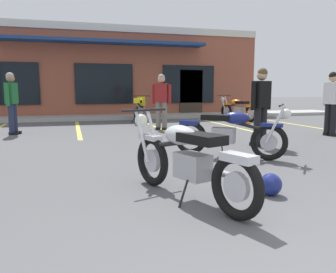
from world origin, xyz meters
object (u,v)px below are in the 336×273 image
(motorcycle_foreground_classic, at_px, (187,159))
(person_by_back_row, at_px, (12,99))
(person_near_building, at_px, (161,98))
(traffic_cone, at_px, (245,116))
(motorcycle_blue_standard, at_px, (229,132))
(person_in_shorts_foreground, at_px, (332,100))
(motorcycle_silver_naked, at_px, (139,108))
(motorcycle_black_cruiser, at_px, (238,109))
(person_in_black_shirt, at_px, (261,102))
(helmet_on_pavement, at_px, (271,184))

(motorcycle_foreground_classic, xyz_separation_m, person_by_back_row, (-2.75, 6.53, 0.49))
(motorcycle_foreground_classic, xyz_separation_m, person_near_building, (1.42, 6.44, 0.49))
(person_near_building, bearing_deg, traffic_cone, 18.55)
(person_by_back_row, relative_size, person_near_building, 1.00)
(traffic_cone, bearing_deg, motorcycle_blue_standard, -121.14)
(person_in_shorts_foreground, height_order, person_by_back_row, same)
(motorcycle_silver_naked, relative_size, traffic_cone, 3.84)
(motorcycle_silver_naked, distance_m, motorcycle_blue_standard, 6.94)
(motorcycle_black_cruiser, height_order, person_in_shorts_foreground, person_in_shorts_foreground)
(person_in_black_shirt, bearing_deg, person_near_building, 110.16)
(motorcycle_foreground_classic, xyz_separation_m, person_in_black_shirt, (2.70, 2.95, 0.49))
(motorcycle_blue_standard, relative_size, traffic_cone, 3.31)
(motorcycle_black_cruiser, xyz_separation_m, person_in_shorts_foreground, (0.29, -4.65, 0.49))
(motorcycle_silver_naked, xyz_separation_m, motorcycle_blue_standard, (0.28, -6.93, -0.07))
(person_near_building, distance_m, helmet_on_pavement, 6.64)
(motorcycle_foreground_classic, distance_m, person_by_back_row, 7.10)
(motorcycle_black_cruiser, relative_size, person_in_black_shirt, 1.24)
(motorcycle_black_cruiser, relative_size, person_near_building, 1.24)
(person_by_back_row, xyz_separation_m, person_near_building, (4.17, -0.09, 0.00))
(person_by_back_row, bearing_deg, person_in_shorts_foreground, -17.98)
(person_by_back_row, bearing_deg, traffic_cone, 8.03)
(person_in_black_shirt, bearing_deg, motorcycle_black_cruiser, 67.02)
(motorcycle_foreground_classic, relative_size, person_by_back_row, 1.21)
(motorcycle_silver_naked, bearing_deg, traffic_cone, -20.49)
(person_near_building, bearing_deg, motorcycle_black_cruiser, 29.94)
(motorcycle_blue_standard, distance_m, person_in_shorts_foreground, 4.30)
(motorcycle_blue_standard, bearing_deg, traffic_cone, 58.86)
(motorcycle_black_cruiser, relative_size, traffic_cone, 3.93)
(person_in_black_shirt, bearing_deg, motorcycle_foreground_classic, -132.40)
(person_near_building, bearing_deg, person_by_back_row, 178.82)
(person_near_building, bearing_deg, person_in_black_shirt, -69.84)
(person_in_black_shirt, xyz_separation_m, person_near_building, (-1.28, 3.49, 0.00))
(person_by_back_row, relative_size, helmet_on_pavement, 6.44)
(person_in_black_shirt, bearing_deg, motorcycle_silver_naked, 103.66)
(motorcycle_silver_naked, distance_m, person_near_building, 2.57)
(motorcycle_foreground_classic, relative_size, person_in_black_shirt, 1.21)
(person_near_building, relative_size, traffic_cone, 3.16)
(motorcycle_silver_naked, xyz_separation_m, person_near_building, (0.18, -2.53, 0.42))
(motorcycle_foreground_classic, height_order, traffic_cone, motorcycle_foreground_classic)
(motorcycle_silver_naked, xyz_separation_m, person_by_back_row, (-3.99, -2.44, 0.42))
(motorcycle_black_cruiser, height_order, helmet_on_pavement, motorcycle_black_cruiser)
(motorcycle_blue_standard, height_order, person_near_building, person_near_building)
(person_by_back_row, distance_m, traffic_cone, 7.74)
(motorcycle_foreground_classic, bearing_deg, motorcycle_blue_standard, 53.33)
(motorcycle_foreground_classic, height_order, motorcycle_silver_naked, same)
(person_in_shorts_foreground, xyz_separation_m, traffic_cone, (-0.47, 3.71, -0.69))
(person_in_black_shirt, distance_m, helmet_on_pavement, 3.62)
(motorcycle_foreground_classic, bearing_deg, traffic_cone, 57.31)
(motorcycle_silver_naked, bearing_deg, person_in_shorts_foreground, -50.90)
(motorcycle_silver_naked, height_order, motorcycle_blue_standard, same)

